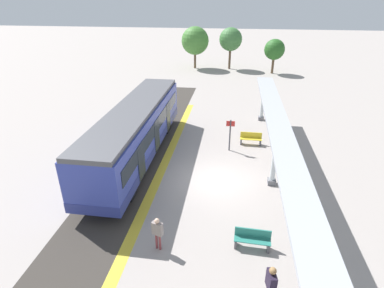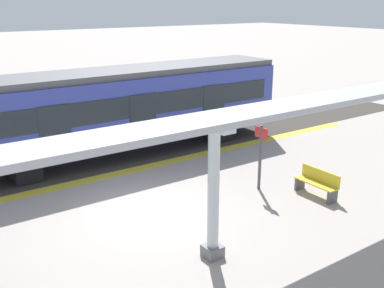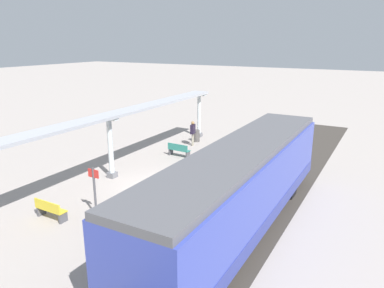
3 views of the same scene
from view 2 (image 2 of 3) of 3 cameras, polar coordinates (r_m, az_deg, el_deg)
ground_plane at (r=13.83m, az=-5.73°, el=-8.38°), size 176.00×176.00×0.00m
tactile_edge_strip at (r=16.58m, az=-11.38°, el=-4.12°), size 0.52×26.02×0.01m
trackbed at (r=18.20m, az=-13.76°, el=-2.30°), size 3.20×38.02×0.01m
train_near_carriage at (r=18.49m, az=-8.12°, el=4.25°), size 2.65×13.54×3.48m
canopy_pillar_second at (r=10.76m, az=2.70°, el=-6.06°), size 1.10×0.44×3.38m
canopy_beam at (r=10.11m, az=2.25°, el=2.87°), size 1.20×20.82×0.16m
bench_mid_platform at (r=15.20m, az=15.45°, el=-4.67°), size 1.50×0.45×0.86m
platform_info_sign at (r=15.02m, az=8.57°, el=-0.88°), size 0.56×0.10×2.20m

